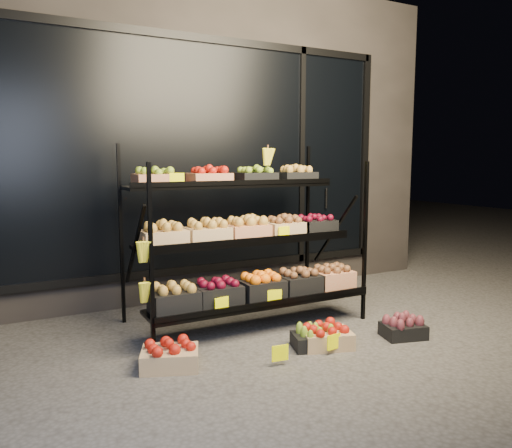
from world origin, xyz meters
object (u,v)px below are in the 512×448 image
display_rack (247,240)px  floor_crate_midright (326,336)px  floor_crate_midleft (314,338)px  floor_crate_left (170,355)px

display_rack → floor_crate_midright: size_ratio=4.71×
floor_crate_midleft → floor_crate_midright: bearing=2.1°
floor_crate_left → floor_crate_midleft: size_ratio=1.22×
floor_crate_midright → display_rack: bearing=126.7°
display_rack → floor_crate_midright: display_rack is taller
floor_crate_midright → floor_crate_left: bearing=-171.4°
floor_crate_midleft → floor_crate_midright: 0.10m
floor_crate_left → floor_crate_midleft: bearing=13.1°
floor_crate_left → floor_crate_midright: (1.26, -0.20, -0.00)m
floor_crate_left → floor_crate_midright: floor_crate_left is taller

